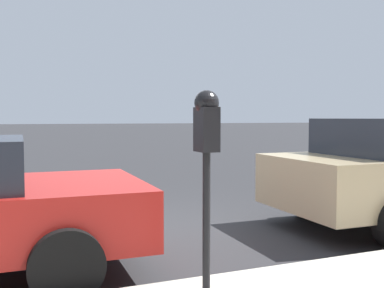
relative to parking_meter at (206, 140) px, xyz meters
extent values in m
plane|color=#2B2B2D|center=(2.67, -0.45, -1.39)|extent=(220.00, 220.00, 0.00)
cylinder|color=black|center=(0.00, 0.00, -0.66)|extent=(0.06, 0.06, 1.15)
cube|color=black|center=(0.00, 0.00, 0.08)|extent=(0.20, 0.14, 0.34)
sphere|color=black|center=(0.00, 0.00, 0.28)|extent=(0.19, 0.19, 0.19)
cube|color=#B21919|center=(0.11, 0.00, 0.04)|extent=(0.01, 0.11, 0.12)
cube|color=black|center=(0.11, 0.00, 0.16)|extent=(0.01, 0.10, 0.08)
cylinder|color=black|center=(2.59, 0.93, -1.07)|extent=(0.23, 0.64, 0.64)
cylinder|color=black|center=(0.71, 0.97, -1.07)|extent=(0.23, 0.64, 0.64)
cylinder|color=black|center=(2.63, -2.88, -1.07)|extent=(0.23, 0.64, 0.64)
camera|label=1|loc=(-3.12, 1.39, 0.17)|focal=42.00mm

